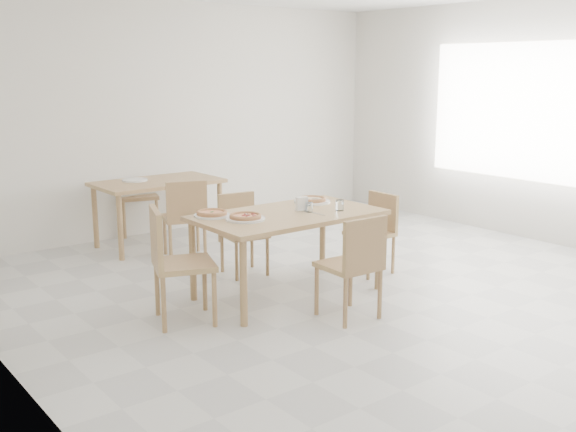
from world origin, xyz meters
TOP-DOWN VIEW (x-y plane):
  - room at (2.98, 0.30)m, footprint 7.28×7.00m
  - main_table at (-0.54, 0.60)m, footprint 1.64×0.93m
  - chair_south at (-0.51, -0.22)m, footprint 0.44×0.44m
  - chair_north at (-0.49, 1.43)m, footprint 0.44×0.44m
  - chair_west at (-1.68, 0.63)m, footprint 0.59×0.59m
  - chair_east at (0.57, 0.63)m, footprint 0.40×0.40m
  - plate_margherita at (-1.15, 0.90)m, footprint 0.31×0.31m
  - plate_mushroom at (-0.07, 0.84)m, footprint 0.34×0.34m
  - plate_pepperoni at (-0.99, 0.61)m, footprint 0.33×0.33m
  - pizza_margherita at (-1.15, 0.90)m, footprint 0.27×0.27m
  - pizza_mushroom at (-0.07, 0.84)m, footprint 0.34×0.34m
  - pizza_pepperoni at (-0.99, 0.61)m, footprint 0.31×0.31m
  - tumbler_a at (-0.11, 0.40)m, footprint 0.07×0.07m
  - tumbler_b at (-0.37, 0.52)m, footprint 0.06×0.06m
  - napkin_holder at (-0.41, 0.58)m, footprint 0.13×0.09m
  - fork_a at (-0.37, 0.40)m, footprint 0.01×0.17m
  - fork_b at (-0.84, 0.82)m, footprint 0.07×0.16m
  - second_table at (-0.63, 2.90)m, footprint 1.40×0.80m
  - chair_back_s at (-0.69, 2.18)m, footprint 0.54×0.54m
  - chair_back_n at (-0.55, 3.63)m, footprint 0.57×0.57m
  - plate_empty at (-0.84, 3.05)m, footprint 0.29×0.29m

SIDE VIEW (x-z plane):
  - chair_north at x=-0.49m, z-range 0.06..0.85m
  - chair_east at x=0.57m, z-range 0.06..0.85m
  - chair_back_s at x=-0.69m, z-range 0.07..0.93m
  - chair_south at x=-0.51m, z-range 0.07..0.93m
  - chair_back_n at x=-0.55m, z-range 0.07..1.00m
  - chair_west at x=-1.68m, z-range 0.07..1.01m
  - second_table at x=-0.63m, z-range 0.28..1.03m
  - main_table at x=-0.54m, z-range 0.30..1.05m
  - fork_a at x=-0.37m, z-range 0.75..0.76m
  - fork_b at x=-0.84m, z-range 0.75..0.76m
  - plate_margherita at x=-1.15m, z-range 0.75..0.77m
  - plate_mushroom at x=-0.07m, z-range 0.75..0.77m
  - plate_pepperoni at x=-0.99m, z-range 0.75..0.77m
  - plate_empty at x=-0.84m, z-range 0.75..0.77m
  - pizza_margherita at x=-1.15m, z-range 0.76..0.80m
  - pizza_mushroom at x=-0.07m, z-range 0.76..0.80m
  - pizza_pepperoni at x=-0.99m, z-range 0.77..0.80m
  - tumbler_b at x=-0.37m, z-range 0.75..0.84m
  - tumbler_a at x=-0.11m, z-range 0.75..0.85m
  - napkin_holder at x=-0.41m, z-range 0.75..0.88m
  - room at x=2.98m, z-range -2.00..5.00m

